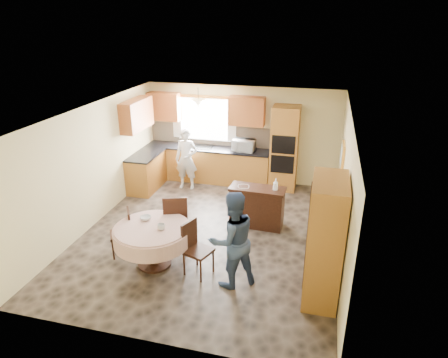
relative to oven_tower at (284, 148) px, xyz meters
The scene contains 36 objects.
floor 3.11m from the oven_tower, 113.15° to the right, with size 5.00×6.00×0.01m, color brown.
ceiling 3.26m from the oven_tower, 113.15° to the right, with size 5.00×6.00×0.01m, color white.
wall_back 1.21m from the oven_tower, 164.91° to the left, with size 5.00×0.02×2.50m, color beige.
wall_front 5.81m from the oven_tower, 101.43° to the right, with size 5.00×0.02×2.50m, color beige.
wall_left 4.54m from the oven_tower, 143.61° to the right, with size 0.02×6.00×2.50m, color beige.
wall_right 3.02m from the oven_tower, 63.35° to the right, with size 0.02×6.00×2.50m, color beige.
window 2.24m from the oven_tower, behind, with size 1.40×0.03×1.10m, color white.
curtain_left 2.97m from the oven_tower, behind, with size 0.22×0.02×1.15m, color white.
curtain_right 1.54m from the oven_tower, behind, with size 0.22×0.02×1.15m, color white.
base_cab_back 2.09m from the oven_tower, behind, with size 3.30×0.60×0.88m, color #C38334.
counter_back 2.01m from the oven_tower, behind, with size 3.30×0.64×0.04m, color black.
base_cab_left 3.52m from the oven_tower, 165.12° to the right, with size 0.60×1.20×0.88m, color #C38334.
counter_left 3.47m from the oven_tower, 165.12° to the right, with size 0.64×1.20×0.04m, color black.
backsplash 2.03m from the oven_tower, behind, with size 3.30×0.02×0.55m, color tan.
wall_cab_left 3.31m from the oven_tower, behind, with size 0.85×0.33×0.72m, color #B25B2C.
wall_cab_right 1.32m from the oven_tower, behind, with size 0.90×0.33×0.72m, color #B25B2C.
wall_cab_side 3.70m from the oven_tower, 165.67° to the right, with size 0.33×1.20×0.72m, color #B25B2C.
oven_tower is the anchor object (origin of this frame).
oven_upper 0.37m from the oven_tower, 90.00° to the right, with size 0.56×0.01×0.45m, color black.
oven_lower 0.44m from the oven_tower, 90.00° to the right, with size 0.56×0.01×0.45m, color black.
pendant 2.40m from the oven_tower, behind, with size 0.36×0.36×0.18m, color beige.
sideboard 2.23m from the oven_tower, 97.97° to the right, with size 1.14×0.47×0.81m, color #3A1C0F.
space_heater 2.95m from the oven_tower, 68.43° to the right, with size 0.44×0.31×0.60m, color black.
cupboard 4.22m from the oven_tower, 75.32° to the right, with size 0.52×1.03×1.97m, color #C38334.
dining_table 4.40m from the oven_tower, 114.45° to the right, with size 1.34×1.34×0.76m.
chair_left 4.54m from the oven_tower, 123.28° to the right, with size 0.52×0.52×0.88m.
chair_back 3.72m from the oven_tower, 116.39° to the right, with size 0.61×0.61×1.08m.
chair_right 4.18m from the oven_tower, 104.46° to the right, with size 0.53×0.53×0.96m.
framed_picture 2.10m from the oven_tower, 49.91° to the right, with size 0.06×0.58×0.48m.
microwave 1.02m from the oven_tower, behind, with size 0.55×0.37×0.30m, color silver.
person_sink 2.46m from the oven_tower, 165.95° to the right, with size 0.57×0.37×1.55m, color silver.
person_dining 4.18m from the oven_tower, 94.81° to the right, with size 0.80×0.62×1.65m, color navy.
bowl_sideboard 2.21m from the oven_tower, 105.65° to the right, with size 0.24×0.24×0.06m, color #B2B2B2.
bottle_sideboard 2.12m from the oven_tower, 88.25° to the right, with size 0.11×0.11×0.29m, color silver.
cup_table 4.35m from the oven_tower, 111.81° to the right, with size 0.13×0.13×0.10m, color #B2B2B2.
bowl_table 4.29m from the oven_tower, 118.22° to the right, with size 0.20×0.20×0.06m, color #B2B2B2.
Camera 1 is at (2.03, -6.81, 4.15)m, focal length 32.00 mm.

